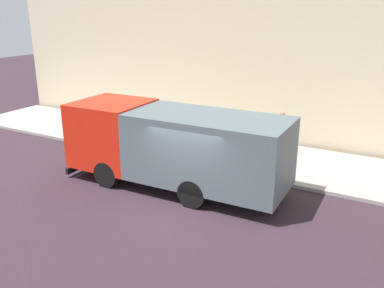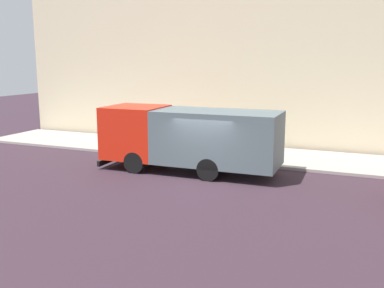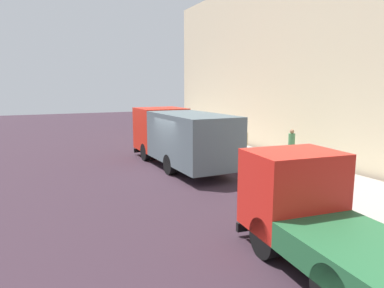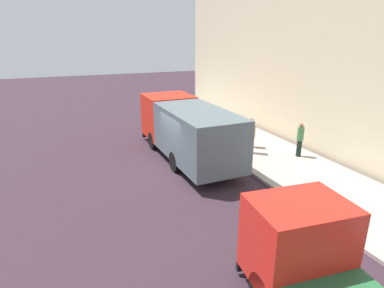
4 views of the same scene
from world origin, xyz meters
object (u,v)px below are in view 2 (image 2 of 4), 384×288
at_px(pedestrian_standing, 266,133).
at_px(pedestrian_third, 218,136).
at_px(pedestrian_walking, 231,138).
at_px(traffic_cone_orange, 133,145).
at_px(large_utility_truck, 189,136).

bearing_deg(pedestrian_standing, pedestrian_third, -83.74).
xyz_separation_m(pedestrian_walking, traffic_cone_orange, (-0.73, 5.12, -0.62)).
bearing_deg(traffic_cone_orange, pedestrian_standing, -67.43).
bearing_deg(pedestrian_third, traffic_cone_orange, 113.74).
distance_m(pedestrian_walking, pedestrian_standing, 2.35).
height_order(large_utility_truck, pedestrian_third, large_utility_truck).
bearing_deg(pedestrian_third, pedestrian_walking, -112.72).
bearing_deg(pedestrian_third, large_utility_truck, -172.95).
xyz_separation_m(pedestrian_standing, traffic_cone_orange, (-2.68, 6.44, -0.63)).
height_order(large_utility_truck, pedestrian_walking, large_utility_truck).
height_order(pedestrian_standing, pedestrian_third, pedestrian_standing).
distance_m(large_utility_truck, pedestrian_standing, 5.62).
height_order(pedestrian_walking, pedestrian_standing, pedestrian_standing).
bearing_deg(large_utility_truck, pedestrian_third, -2.00).
relative_size(large_utility_truck, pedestrian_third, 4.93).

